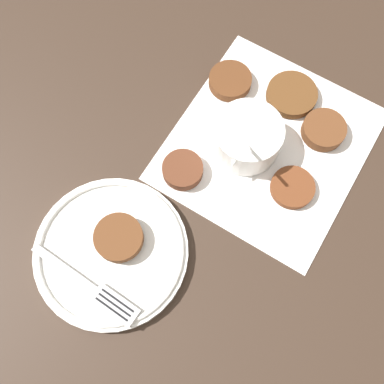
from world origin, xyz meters
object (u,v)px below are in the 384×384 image
(serving_plate, at_px, (111,252))
(fork, at_px, (95,290))
(fritter_on_plate, at_px, (119,238))
(sauce_bowl, at_px, (247,139))

(serving_plate, xyz_separation_m, fork, (0.06, 0.01, 0.01))
(serving_plate, xyz_separation_m, fritter_on_plate, (-0.02, 0.00, 0.02))
(serving_plate, height_order, fritter_on_plate, fritter_on_plate)
(sauce_bowl, relative_size, serving_plate, 0.51)
(fritter_on_plate, bearing_deg, sauce_bowl, 155.41)
(sauce_bowl, height_order, fork, sauce_bowl)
(sauce_bowl, distance_m, fork, 0.32)
(serving_plate, relative_size, fritter_on_plate, 3.19)
(serving_plate, bearing_deg, fork, 9.02)
(serving_plate, bearing_deg, sauce_bowl, 156.41)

